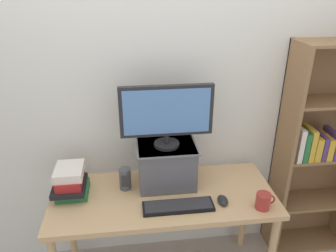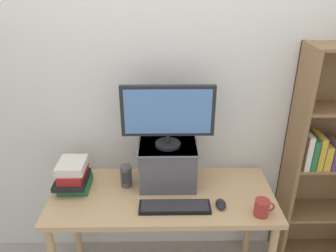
% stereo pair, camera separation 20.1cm
% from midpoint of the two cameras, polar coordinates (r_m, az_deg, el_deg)
% --- Properties ---
extents(back_wall, '(7.00, 0.08, 2.60)m').
position_cam_midpoint_polar(back_wall, '(2.31, -4.53, 4.88)').
color(back_wall, silver).
rests_on(back_wall, ground_plane).
extents(desk, '(1.47, 0.62, 0.77)m').
position_cam_midpoint_polar(desk, '(2.26, -3.44, -13.67)').
color(desk, tan).
rests_on(desk, ground_plane).
extents(bookshelf_unit, '(0.66, 0.28, 1.70)m').
position_cam_midpoint_polar(bookshelf_unit, '(2.68, 22.91, -4.15)').
color(bookshelf_unit, olive).
rests_on(bookshelf_unit, ground_plane).
extents(riser_box, '(0.40, 0.29, 0.30)m').
position_cam_midpoint_polar(riser_box, '(2.22, -2.84, -6.70)').
color(riser_box, '#515156').
rests_on(riser_box, desk).
extents(computer_monitor, '(0.59, 0.17, 0.41)m').
position_cam_midpoint_polar(computer_monitor, '(2.05, -3.05, 2.14)').
color(computer_monitor, black).
rests_on(computer_monitor, riser_box).
extents(keyboard, '(0.44, 0.13, 0.02)m').
position_cam_midpoint_polar(keyboard, '(2.09, -1.04, -13.90)').
color(keyboard, black).
rests_on(keyboard, desk).
extents(computer_mouse, '(0.06, 0.10, 0.04)m').
position_cam_midpoint_polar(computer_mouse, '(2.14, 6.82, -12.81)').
color(computer_mouse, black).
rests_on(computer_mouse, desk).
extents(book_stack, '(0.22, 0.26, 0.20)m').
position_cam_midpoint_polar(book_stack, '(2.27, -19.09, -9.19)').
color(book_stack, '#236B38').
rests_on(book_stack, desk).
extents(coffee_mug, '(0.12, 0.09, 0.10)m').
position_cam_midpoint_polar(coffee_mug, '(2.12, 13.66, -12.66)').
color(coffee_mug, '#9E2D28').
rests_on(coffee_mug, desk).
extents(desk_speaker, '(0.08, 0.08, 0.15)m').
position_cam_midpoint_polar(desk_speaker, '(2.24, -10.06, -9.12)').
color(desk_speaker, '#4C4C51').
rests_on(desk_speaker, desk).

